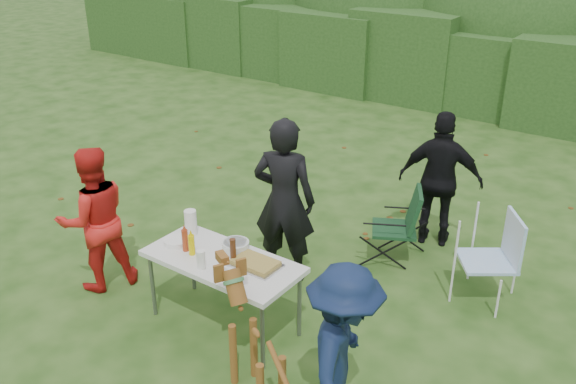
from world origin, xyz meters
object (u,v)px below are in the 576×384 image
Objects in this scene: child at (343,358)px; lawn_chair at (487,258)px; person_red_jacket at (94,219)px; person_black_puffy at (440,180)px; folding_table at (222,264)px; camping_chair at (394,225)px; beer_bottle at (233,251)px; person_cook at (284,201)px; paper_towel_roll at (191,223)px; ketchup_bottle at (185,240)px; mustard_bottle at (192,245)px; dog at (256,349)px.

lawn_chair is at bearing -29.42° from child.
person_red_jacket is 3.88m from person_black_puffy.
camping_chair reaches higher than folding_table.
child is at bearing -18.31° from folding_table.
person_black_puffy is at bearing 163.37° from person_red_jacket.
beer_bottle reaches higher than folding_table.
person_cook is 1.96m from person_black_puffy.
paper_towel_roll is at bearing 48.14° from child.
ketchup_bottle is at bearing -168.65° from beer_bottle.
person_cook is at bearing 78.70° from mustard_bottle.
paper_towel_roll is at bearing 40.54° from person_cook.
paper_towel_roll reaches higher than folding_table.
child is (1.67, -1.59, -0.16)m from person_cook.
person_cook is 1.19m from ketchup_bottle.
ketchup_bottle is at bearing 4.62° from dog.
dog is (-0.75, -0.06, -0.24)m from child.
lawn_chair is (1.11, -0.15, 0.03)m from camping_chair.
person_red_jacket is (-1.54, -0.23, 0.10)m from folding_table.
mustard_bottle is at bearing -45.35° from paper_towel_roll.
folding_table is 1.57× the size of lawn_chair.
person_black_puffy reaches higher than paper_towel_roll.
beer_bottle is (-0.75, 0.62, 0.35)m from dog.
mustard_bottle is 0.83× the size of beer_bottle.
ketchup_bottle is at bearing -168.08° from folding_table.
lawn_chair is (0.25, 2.44, -0.27)m from child.
child is 5.76× the size of paper_towel_roll.
beer_bottle is 0.70m from paper_towel_roll.
person_red_jacket is 4.03m from lawn_chair.
beer_bottle reaches higher than mustard_bottle.
paper_towel_roll reaches higher than mustard_bottle.
child reaches higher than ketchup_bottle.
child is 2.47m from lawn_chair.
folding_table is 0.21m from beer_bottle.
beer_bottle reaches higher than lawn_chair.
person_cook is at bearing 59.80° from paper_towel_roll.
person_cook is 1.97m from person_red_jacket.
child is (0.63, -3.25, -0.07)m from person_black_puffy.
child reaches higher than beer_bottle.
lawn_chair is at bearing -84.65° from dog.
mustard_bottle is (1.25, 0.13, 0.06)m from person_red_jacket.
folding_table is 0.91× the size of person_black_puffy.
person_red_jacket is 6.04× the size of paper_towel_roll.
person_black_puffy is at bearing -64.98° from dog.
dog is (-0.12, -3.32, -0.31)m from person_black_puffy.
lawn_chair is 4.34× the size of ketchup_bottle.
paper_towel_roll is at bearing 166.52° from beer_bottle.
folding_table is 1.07m from dog.
person_cook is 1.36m from camping_chair.
person_cook is at bearing -33.76° from dog.
person_cook is 2.32m from child.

